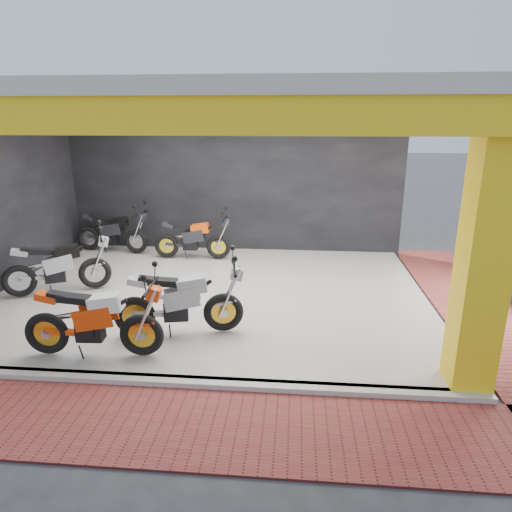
# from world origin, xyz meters

# --- Properties ---
(ground) EXTENTS (80.00, 80.00, 0.00)m
(ground) POSITION_xyz_m (0.00, 0.00, 0.00)
(ground) COLOR #2D2D30
(ground) RESTS_ON ground
(showroom_floor) EXTENTS (8.00, 6.00, 0.10)m
(showroom_floor) POSITION_xyz_m (0.00, 2.00, 0.05)
(showroom_floor) COLOR silver
(showroom_floor) RESTS_ON ground
(showroom_ceiling) EXTENTS (8.40, 6.40, 0.20)m
(showroom_ceiling) POSITION_xyz_m (0.00, 2.00, 3.60)
(showroom_ceiling) COLOR beige
(showroom_ceiling) RESTS_ON corner_column
(back_wall) EXTENTS (8.20, 0.20, 3.50)m
(back_wall) POSITION_xyz_m (0.00, 5.10, 1.75)
(back_wall) COLOR black
(back_wall) RESTS_ON ground
(corner_column) EXTENTS (0.50, 0.50, 3.50)m
(corner_column) POSITION_xyz_m (3.75, -0.75, 1.75)
(corner_column) COLOR yellow
(corner_column) RESTS_ON ground
(header_beam_front) EXTENTS (8.40, 0.30, 0.40)m
(header_beam_front) POSITION_xyz_m (0.00, -1.00, 3.30)
(header_beam_front) COLOR yellow
(header_beam_front) RESTS_ON corner_column
(header_beam_right) EXTENTS (0.30, 6.40, 0.40)m
(header_beam_right) POSITION_xyz_m (4.00, 2.00, 3.30)
(header_beam_right) COLOR yellow
(header_beam_right) RESTS_ON corner_column
(floor_kerb) EXTENTS (8.00, 0.20, 0.10)m
(floor_kerb) POSITION_xyz_m (0.00, -1.02, 0.05)
(floor_kerb) COLOR silver
(floor_kerb) RESTS_ON ground
(paver_front) EXTENTS (9.00, 1.40, 0.03)m
(paver_front) POSITION_xyz_m (0.00, -1.80, 0.01)
(paver_front) COLOR maroon
(paver_front) RESTS_ON ground
(paver_right) EXTENTS (1.40, 7.00, 0.03)m
(paver_right) POSITION_xyz_m (4.80, 2.00, 0.01)
(paver_right) COLOR maroon
(paver_right) RESTS_ON ground
(moto_hero) EXTENTS (2.08, 0.87, 1.25)m
(moto_hero) POSITION_xyz_m (-0.50, -0.50, 0.72)
(moto_hero) COLOR red
(moto_hero) RESTS_ON showroom_floor
(moto_row_a) EXTENTS (2.16, 1.14, 1.25)m
(moto_row_a) POSITION_xyz_m (0.50, 0.35, 0.73)
(moto_row_a) COLOR #A6A9AE
(moto_row_a) RESTS_ON showroom_floor
(moto_row_b) EXTENTS (2.15, 1.54, 1.24)m
(moto_row_b) POSITION_xyz_m (-2.25, 1.96, 0.72)
(moto_row_b) COLOR #9C9EA3
(moto_row_b) RESTS_ON showroom_floor
(moto_row_c) EXTENTS (1.90, 0.73, 1.16)m
(moto_row_c) POSITION_xyz_m (-0.21, 4.07, 0.68)
(moto_row_c) COLOR black
(moto_row_c) RESTS_ON showroom_floor
(moto_row_d) EXTENTS (2.06, 1.02, 1.21)m
(moto_row_d) POSITION_xyz_m (-2.27, 4.35, 0.70)
(moto_row_d) COLOR black
(moto_row_d) RESTS_ON showroom_floor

